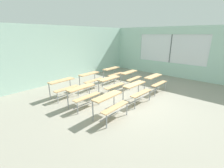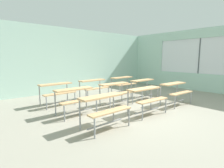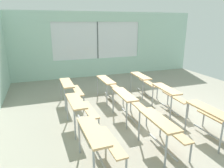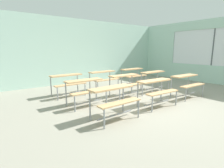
# 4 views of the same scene
# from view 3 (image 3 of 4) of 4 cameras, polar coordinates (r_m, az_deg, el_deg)

# --- Properties ---
(ground) EXTENTS (10.00, 9.00, 0.05)m
(ground) POSITION_cam_3_polar(r_m,az_deg,el_deg) (6.11, 14.13, -8.39)
(ground) COLOR gray
(wall_right) EXTENTS (0.12, 9.00, 3.00)m
(wall_right) POSITION_cam_3_polar(r_m,az_deg,el_deg) (10.17, -0.50, 10.65)
(wall_right) COLOR silver
(wall_right) RESTS_ON ground
(desk_bench_r0c0) EXTENTS (1.11, 0.61, 0.74)m
(desk_bench_r0c0) POSITION_cam_3_polar(r_m,az_deg,el_deg) (5.04, 25.98, -7.88)
(desk_bench_r0c0) COLOR tan
(desk_bench_r0c0) RESTS_ON ground
(desk_bench_r0c1) EXTENTS (1.12, 0.64, 0.74)m
(desk_bench_r0c1) POSITION_cam_3_polar(r_m,az_deg,el_deg) (6.11, 15.57, -2.57)
(desk_bench_r0c1) COLOR tan
(desk_bench_r0c1) RESTS_ON ground
(desk_bench_r0c2) EXTENTS (1.12, 0.63, 0.74)m
(desk_bench_r0c2) POSITION_cam_3_polar(r_m,az_deg,el_deg) (7.38, 8.63, 1.16)
(desk_bench_r0c2) COLOR tan
(desk_bench_r0c2) RESTS_ON ground
(desk_bench_r1c0) EXTENTS (1.10, 0.60, 0.74)m
(desk_bench_r1c0) POSITION_cam_3_polar(r_m,az_deg,el_deg) (4.24, 13.87, -11.20)
(desk_bench_r1c0) COLOR tan
(desk_bench_r1c0) RESTS_ON ground
(desk_bench_r1c1) EXTENTS (1.11, 0.61, 0.74)m
(desk_bench_r1c1) POSITION_cam_3_polar(r_m,az_deg,el_deg) (5.46, 4.51, -4.27)
(desk_bench_r1c1) COLOR tan
(desk_bench_r1c1) RESTS_ON ground
(desk_bench_r1c2) EXTENTS (1.11, 0.61, 0.74)m
(desk_bench_r1c2) POSITION_cam_3_polar(r_m,az_deg,el_deg) (6.80, -0.84, 0.02)
(desk_bench_r1c2) COLOR tan
(desk_bench_r1c2) RESTS_ON ground
(desk_bench_r2c0) EXTENTS (1.12, 0.62, 0.74)m
(desk_bench_r2c0) POSITION_cam_3_polar(r_m,az_deg,el_deg) (3.75, -3.60, -14.63)
(desk_bench_r2c0) COLOR tan
(desk_bench_r2c0) RESTS_ON ground
(desk_bench_r2c1) EXTENTS (1.12, 0.62, 0.74)m
(desk_bench_r2c1) POSITION_cam_3_polar(r_m,az_deg,el_deg) (5.07, -8.73, -6.11)
(desk_bench_r2c1) COLOR tan
(desk_bench_r2c1) RESTS_ON ground
(desk_bench_r2c2) EXTENTS (1.11, 0.60, 0.74)m
(desk_bench_r2c2) POSITION_cam_3_polar(r_m,az_deg,el_deg) (6.58, -11.42, -0.91)
(desk_bench_r2c2) COLOR tan
(desk_bench_r2c2) RESTS_ON ground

